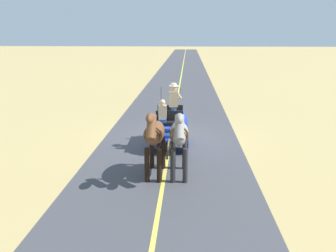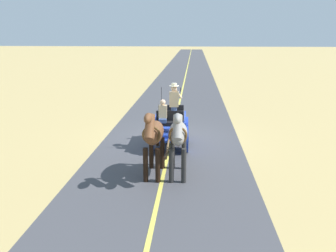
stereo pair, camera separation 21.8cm
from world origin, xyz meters
name	(u,v)px [view 1 (the left image)]	position (x,y,z in m)	size (l,w,h in m)	color
ground_plane	(171,138)	(0.00, 0.00, 0.00)	(200.00, 200.00, 0.00)	tan
road_surface	(171,138)	(0.00, 0.00, 0.00)	(5.59, 160.00, 0.01)	#424247
road_centre_stripe	(171,138)	(0.00, 0.00, 0.01)	(0.12, 160.00, 0.00)	#DBCC4C
horse_drawn_carriage	(170,126)	(-0.01, 1.01, 0.82)	(1.46, 4.51, 2.50)	#1E3899
horse_near_side	(179,135)	(-0.45, 4.03, 1.32)	(0.60, 2.13, 2.21)	gray
horse_off_side	(155,135)	(0.28, 4.05, 1.32)	(0.61, 2.13, 2.21)	brown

